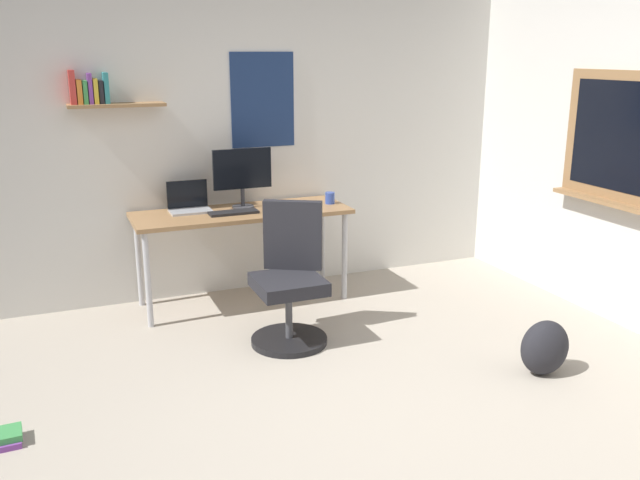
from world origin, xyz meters
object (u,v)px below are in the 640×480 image
desk (242,220)px  keyboard (234,212)px  laptop (189,204)px  computer_mouse (269,208)px  office_chair (290,283)px  monitor_primary (242,174)px  backpack (545,348)px  coffee_mug (330,198)px

desk → keyboard: bearing=-138.6°
laptop → keyboard: 0.36m
computer_mouse → office_chair: bearing=-97.7°
monitor_primary → computer_mouse: size_ratio=4.46×
laptop → backpack: size_ratio=0.89×
office_chair → backpack: size_ratio=2.74×
backpack → monitor_primary: bearing=123.6°
office_chair → backpack: office_chair is taller
office_chair → coffee_mug: office_chair is taller
keyboard → computer_mouse: (0.28, 0.00, 0.01)m
keyboard → coffee_mug: (0.81, 0.05, 0.04)m
keyboard → backpack: (1.45, -1.83, -0.58)m
monitor_primary → coffee_mug: (0.69, -0.12, -0.22)m
desk → laptop: laptop is taller
monitor_primary → backpack: (1.32, -1.99, -0.84)m
office_chair → monitor_primary: 1.10m
laptop → coffee_mug: laptop is taller
office_chair → computer_mouse: 0.84m
desk → computer_mouse: 0.23m
laptop → backpack: laptop is taller
coffee_mug → backpack: 2.08m
keyboard → coffee_mug: size_ratio=4.02×
office_chair → keyboard: (-0.18, 0.75, 0.34)m
monitor_primary → coffee_mug: bearing=-9.6°
desk → keyboard: size_ratio=4.47×
desk → monitor_primary: bearing=66.1°
desk → backpack: size_ratio=4.77×
monitor_primary → coffee_mug: monitor_primary is taller
office_chair → keyboard: office_chair is taller
coffee_mug → computer_mouse: bearing=-174.6°
laptop → computer_mouse: laptop is taller
laptop → computer_mouse: 0.61m
desk → laptop: 0.42m
monitor_primary → computer_mouse: 0.34m
computer_mouse → backpack: bearing=-57.4°
laptop → coffee_mug: (1.10, -0.16, -0.01)m
monitor_primary → laptop: bearing=173.4°
laptop → computer_mouse: bearing=-20.6°
laptop → backpack: (1.74, -2.04, -0.62)m
coffee_mug → laptop: bearing=171.5°
desk → keyboard: keyboard is taller
office_chair → laptop: size_ratio=3.06×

